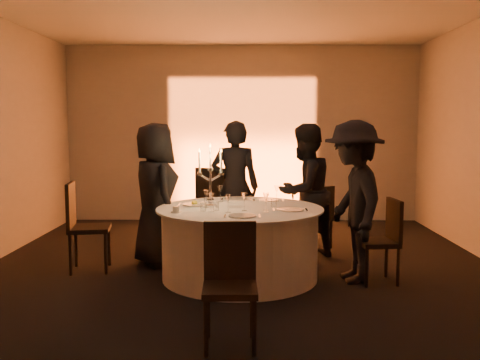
{
  "coord_description": "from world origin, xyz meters",
  "views": [
    {
      "loc": [
        0.07,
        -5.7,
        1.67
      ],
      "look_at": [
        0.0,
        0.2,
        1.05
      ],
      "focal_mm": 40.0,
      "sensor_mm": 36.0,
      "label": 1
    }
  ],
  "objects_px": {
    "chair_front": "(230,277)",
    "candelabra": "(210,185)",
    "coffee_cup": "(176,210)",
    "chair_left": "(82,221)",
    "chair_back_right": "(318,214)",
    "guest_back_left": "(235,187)",
    "chair_back_left": "(215,201)",
    "guest_back_right": "(304,191)",
    "banquet_table": "(240,243)",
    "guest_left": "(155,194)",
    "chair_right": "(384,236)",
    "guest_right": "(354,201)"
  },
  "relations": [
    {
      "from": "chair_front",
      "to": "candelabra",
      "type": "height_order",
      "value": "candelabra"
    },
    {
      "from": "coffee_cup",
      "to": "chair_left",
      "type": "bearing_deg",
      "value": 153.57
    },
    {
      "from": "chair_back_right",
      "to": "guest_back_left",
      "type": "xyz_separation_m",
      "value": [
        -1.11,
        -0.19,
        0.38
      ]
    },
    {
      "from": "chair_back_left",
      "to": "guest_back_right",
      "type": "distance_m",
      "value": 1.42
    },
    {
      "from": "banquet_table",
      "to": "guest_back_right",
      "type": "bearing_deg",
      "value": 47.49
    },
    {
      "from": "banquet_table",
      "to": "guest_left",
      "type": "xyz_separation_m",
      "value": [
        -1.0,
        0.54,
        0.46
      ]
    },
    {
      "from": "chair_left",
      "to": "guest_back_right",
      "type": "xyz_separation_m",
      "value": [
        2.59,
        0.61,
        0.26
      ]
    },
    {
      "from": "chair_right",
      "to": "chair_back_right",
      "type": "bearing_deg",
      "value": -168.23
    },
    {
      "from": "guest_right",
      "to": "candelabra",
      "type": "distance_m",
      "value": 1.54
    },
    {
      "from": "guest_left",
      "to": "candelabra",
      "type": "height_order",
      "value": "guest_left"
    },
    {
      "from": "chair_back_right",
      "to": "guest_left",
      "type": "distance_m",
      "value": 2.23
    },
    {
      "from": "guest_back_left",
      "to": "guest_right",
      "type": "xyz_separation_m",
      "value": [
        1.28,
        -1.28,
        0.0
      ]
    },
    {
      "from": "chair_front",
      "to": "guest_left",
      "type": "height_order",
      "value": "guest_left"
    },
    {
      "from": "guest_right",
      "to": "banquet_table",
      "type": "bearing_deg",
      "value": -99.62
    },
    {
      "from": "chair_back_right",
      "to": "guest_right",
      "type": "bearing_deg",
      "value": 61.87
    },
    {
      "from": "banquet_table",
      "to": "coffee_cup",
      "type": "bearing_deg",
      "value": -153.72
    },
    {
      "from": "chair_back_left",
      "to": "guest_back_left",
      "type": "height_order",
      "value": "guest_back_left"
    },
    {
      "from": "guest_right",
      "to": "coffee_cup",
      "type": "xyz_separation_m",
      "value": [
        -1.85,
        -0.22,
        -0.06
      ]
    },
    {
      "from": "chair_right",
      "to": "coffee_cup",
      "type": "bearing_deg",
      "value": -91.66
    },
    {
      "from": "banquet_table",
      "to": "guest_right",
      "type": "height_order",
      "value": "guest_right"
    },
    {
      "from": "chair_left",
      "to": "candelabra",
      "type": "distance_m",
      "value": 1.55
    },
    {
      "from": "guest_left",
      "to": "chair_front",
      "type": "bearing_deg",
      "value": 174.12
    },
    {
      "from": "chair_left",
      "to": "banquet_table",
      "type": "bearing_deg",
      "value": -106.76
    },
    {
      "from": "guest_right",
      "to": "candelabra",
      "type": "height_order",
      "value": "guest_right"
    },
    {
      "from": "guest_back_right",
      "to": "coffee_cup",
      "type": "distance_m",
      "value": 1.86
    },
    {
      "from": "chair_back_left",
      "to": "candelabra",
      "type": "distance_m",
      "value": 1.63
    },
    {
      "from": "chair_left",
      "to": "guest_back_right",
      "type": "bearing_deg",
      "value": -85.49
    },
    {
      "from": "chair_back_left",
      "to": "chair_front",
      "type": "distance_m",
      "value": 3.41
    },
    {
      "from": "chair_left",
      "to": "chair_back_left",
      "type": "height_order",
      "value": "chair_back_left"
    },
    {
      "from": "guest_left",
      "to": "guest_back_right",
      "type": "xyz_separation_m",
      "value": [
        1.79,
        0.32,
        -0.0
      ]
    },
    {
      "from": "guest_right",
      "to": "candelabra",
      "type": "xyz_separation_m",
      "value": [
        -1.52,
        0.17,
        0.15
      ]
    },
    {
      "from": "chair_front",
      "to": "coffee_cup",
      "type": "relative_size",
      "value": 8.4
    },
    {
      "from": "chair_left",
      "to": "guest_back_left",
      "type": "xyz_separation_m",
      "value": [
        1.72,
        0.93,
        0.28
      ]
    },
    {
      "from": "chair_back_left",
      "to": "coffee_cup",
      "type": "distance_m",
      "value": 1.99
    },
    {
      "from": "banquet_table",
      "to": "guest_left",
      "type": "bearing_deg",
      "value": 151.63
    },
    {
      "from": "chair_front",
      "to": "guest_back_left",
      "type": "xyz_separation_m",
      "value": [
        -0.02,
        2.93,
        0.34
      ]
    },
    {
      "from": "chair_back_left",
      "to": "guest_back_right",
      "type": "height_order",
      "value": "guest_back_right"
    },
    {
      "from": "chair_front",
      "to": "banquet_table",
      "type": "bearing_deg",
      "value": 86.6
    },
    {
      "from": "banquet_table",
      "to": "candelabra",
      "type": "height_order",
      "value": "candelabra"
    },
    {
      "from": "chair_right",
      "to": "guest_right",
      "type": "relative_size",
      "value": 0.52
    },
    {
      "from": "chair_left",
      "to": "chair_front",
      "type": "bearing_deg",
      "value": -147.79
    },
    {
      "from": "candelabra",
      "to": "chair_front",
      "type": "bearing_deg",
      "value": -81.67
    },
    {
      "from": "chair_left",
      "to": "guest_left",
      "type": "height_order",
      "value": "guest_left"
    },
    {
      "from": "guest_right",
      "to": "chair_right",
      "type": "bearing_deg",
      "value": 76.78
    },
    {
      "from": "chair_back_left",
      "to": "chair_front",
      "type": "bearing_deg",
      "value": 106.8
    },
    {
      "from": "guest_left",
      "to": "guest_right",
      "type": "bearing_deg",
      "value": -134.62
    },
    {
      "from": "chair_front",
      "to": "guest_back_right",
      "type": "xyz_separation_m",
      "value": [
        0.84,
        2.61,
        0.32
      ]
    },
    {
      "from": "chair_left",
      "to": "guest_left",
      "type": "xyz_separation_m",
      "value": [
        0.79,
        0.29,
        0.27
      ]
    },
    {
      "from": "chair_back_right",
      "to": "chair_right",
      "type": "distance_m",
      "value": 1.6
    },
    {
      "from": "coffee_cup",
      "to": "guest_back_left",
      "type": "bearing_deg",
      "value": 69.22
    }
  ]
}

